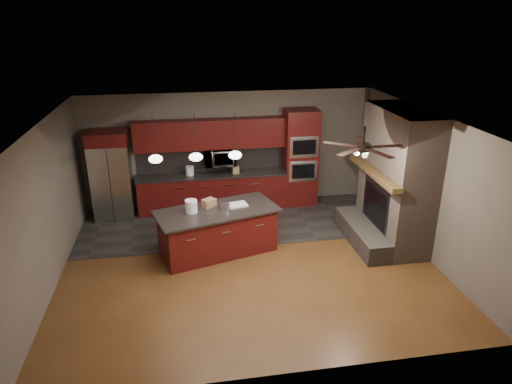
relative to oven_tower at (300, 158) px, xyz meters
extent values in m
plane|color=brown|center=(-1.70, -2.69, -1.19)|extent=(7.00, 7.00, 0.00)
cube|color=white|center=(-1.70, -2.69, 1.61)|extent=(7.00, 6.00, 0.02)
cube|color=#685F53|center=(-1.70, 0.31, 0.21)|extent=(7.00, 0.02, 2.80)
cube|color=#685F53|center=(1.80, -2.69, 0.21)|extent=(0.02, 6.00, 2.80)
cube|color=#685F53|center=(-5.20, -2.69, 0.21)|extent=(0.02, 6.00, 2.80)
cube|color=#2D2B28|center=(-1.70, -0.89, -1.19)|extent=(7.00, 2.40, 0.01)
cube|color=#746052|center=(1.40, -2.29, 0.21)|extent=(0.80, 2.00, 2.80)
cube|color=#49433C|center=(0.75, -2.29, -0.99)|extent=(0.50, 2.00, 0.40)
cube|color=#2D2D30|center=(1.02, -2.29, -0.37)|extent=(0.05, 1.20, 0.95)
cube|color=black|center=(1.00, -2.29, -0.37)|extent=(0.02, 1.00, 0.75)
cube|color=brown|center=(0.90, -2.29, 0.36)|extent=(0.22, 2.10, 0.10)
cube|color=#53130F|center=(-2.18, 0.01, -0.76)|extent=(3.55, 0.60, 0.86)
cube|color=black|center=(-2.18, 0.01, -0.31)|extent=(3.59, 0.64, 0.04)
cube|color=black|center=(-2.18, 0.29, 0.01)|extent=(3.55, 0.03, 0.60)
cube|color=#53130F|center=(-2.18, 0.13, 0.66)|extent=(3.55, 0.35, 0.70)
cube|color=#53130F|center=(0.00, 0.01, 0.00)|extent=(0.80, 0.60, 2.38)
cube|color=silver|center=(0.00, -0.30, -0.24)|extent=(0.70, 0.03, 0.52)
cube|color=black|center=(0.00, -0.32, -0.24)|extent=(0.55, 0.02, 0.35)
cube|color=silver|center=(0.00, -0.30, 0.36)|extent=(0.70, 0.03, 0.52)
cube|color=black|center=(0.00, -0.32, 0.36)|extent=(0.55, 0.02, 0.35)
imported|color=silver|center=(-1.98, 0.06, 0.11)|extent=(0.73, 0.41, 0.50)
cube|color=silver|center=(-4.48, -0.07, -0.31)|extent=(0.89, 0.72, 1.77)
cube|color=#2D2D30|center=(-4.48, -0.44, -0.31)|extent=(0.02, 0.02, 1.75)
cube|color=silver|center=(-4.58, -0.45, -0.25)|extent=(0.03, 0.03, 0.89)
cube|color=silver|center=(-4.38, -0.45, -0.25)|extent=(0.03, 0.03, 0.89)
cube|color=#53130F|center=(-4.48, -0.08, 0.73)|extent=(0.89, 0.72, 0.30)
cube|color=#53130F|center=(-2.25, -2.19, -0.75)|extent=(2.38, 1.50, 0.88)
cube|color=black|center=(-2.25, -2.19, -0.29)|extent=(2.57, 1.69, 0.04)
cylinder|color=white|center=(-2.74, -2.22, -0.15)|extent=(0.30, 0.30, 0.25)
cylinder|color=#AEAEB3|center=(-2.08, -2.20, -0.21)|extent=(0.24, 0.24, 0.12)
cube|color=white|center=(-1.83, -2.04, -0.25)|extent=(0.42, 0.34, 0.04)
cube|color=#9A6E4F|center=(-2.39, -2.00, -0.19)|extent=(0.31, 0.30, 0.16)
cylinder|color=white|center=(-2.70, 0.01, -0.18)|extent=(0.20, 0.20, 0.22)
cube|color=tan|center=(-1.61, -0.04, -0.20)|extent=(0.17, 0.14, 0.17)
cylinder|color=black|center=(-3.35, -1.99, 1.22)|extent=(0.01, 0.01, 0.78)
ellipsoid|color=white|center=(-3.35, -1.99, 0.77)|extent=(0.26, 0.26, 0.16)
cylinder|color=black|center=(-2.60, -1.99, 1.22)|extent=(0.01, 0.01, 0.78)
ellipsoid|color=white|center=(-2.60, -1.99, 0.77)|extent=(0.26, 0.26, 0.16)
cylinder|color=black|center=(-1.85, -1.99, 1.22)|extent=(0.01, 0.01, 0.78)
ellipsoid|color=white|center=(-1.85, -1.99, 0.77)|extent=(0.26, 0.26, 0.16)
cylinder|color=black|center=(0.10, -3.49, 1.46)|extent=(0.04, 0.04, 0.30)
cylinder|color=black|center=(0.10, -3.49, 1.26)|extent=(0.24, 0.24, 0.12)
cube|color=black|center=(0.48, -3.49, 1.26)|extent=(0.60, 0.12, 0.01)
cube|color=black|center=(0.22, -3.13, 1.26)|extent=(0.30, 0.61, 0.01)
cube|color=black|center=(-0.21, -3.27, 1.26)|extent=(0.56, 0.45, 0.01)
cube|color=black|center=(-0.21, -3.72, 1.26)|extent=(0.56, 0.45, 0.01)
cube|color=black|center=(0.22, -3.85, 1.26)|extent=(0.30, 0.61, 0.01)
camera|label=1|loc=(-2.85, -10.36, 3.35)|focal=32.00mm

